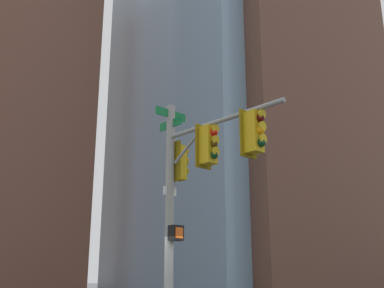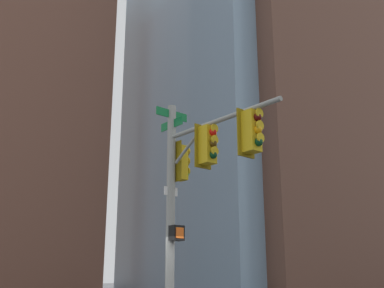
{
  "view_description": "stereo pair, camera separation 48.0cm",
  "coord_description": "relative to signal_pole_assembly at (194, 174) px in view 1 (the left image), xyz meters",
  "views": [
    {
      "loc": [
        7.01,
        10.47,
        1.47
      ],
      "look_at": [
        -0.16,
        0.94,
        4.91
      ],
      "focal_mm": 43.25,
      "sensor_mm": 36.0,
      "label": 1
    },
    {
      "loc": [
        6.62,
        10.75,
        1.47
      ],
      "look_at": [
        -0.16,
        0.94,
        4.91
      ],
      "focal_mm": 43.25,
      "sensor_mm": 36.0,
      "label": 2
    }
  ],
  "objects": [
    {
      "name": "signal_pole_assembly",
      "position": [
        0.0,
        0.0,
        0.0
      ],
      "size": [
        1.18,
        4.42,
        6.25
      ],
      "rotation": [
        0.0,
        0.0,
        1.67
      ],
      "color": "gray",
      "rests_on": "ground_plane"
    },
    {
      "name": "building_brick_nearside",
      "position": [
        -35.23,
        -26.93,
        25.7
      ],
      "size": [
        24.08,
        14.9,
        59.59
      ],
      "primitive_type": "cube",
      "color": "brown",
      "rests_on": "ground_plane"
    },
    {
      "name": "building_glass_tower",
      "position": [
        -35.37,
        -34.32,
        29.37
      ],
      "size": [
        30.54,
        25.03,
        66.94
      ],
      "primitive_type": "cube",
      "color": "#7A99B2",
      "rests_on": "ground_plane"
    }
  ]
}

